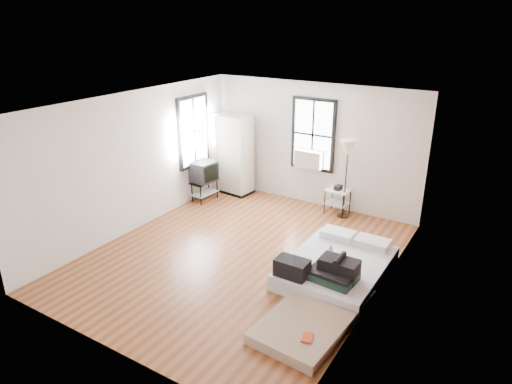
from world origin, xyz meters
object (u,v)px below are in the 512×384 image
Objects in this scene: mattress_main at (336,266)px; wardrobe at (233,155)px; floor_lamp at (348,151)px; side_table at (338,195)px; mattress_bare at (319,306)px; tv_stand at (204,173)px.

mattress_main is 1.08× the size of wardrobe.
mattress_main is 1.20× the size of floor_lamp.
side_table is at bearing 112.06° from mattress_main.
floor_lamp is (2.91, -0.00, 0.53)m from wardrobe.
mattress_main is 1.15m from mattress_bare.
side_table is 0.38× the size of floor_lamp.
side_table is 0.70× the size of tv_stand.
mattress_bare is 2.17× the size of tv_stand.
tv_stand is at bearing -100.61° from wardrobe.
floor_lamp is 3.37m from tv_stand.
side_table is at bearing 112.24° from mattress_bare.
tv_stand reaches higher than mattress_bare.
mattress_bare is 3.12× the size of side_table.
floor_lamp is at bearing 20.73° from tv_stand.
mattress_bare is 4.97m from tv_stand.
side_table is (2.73, 0.07, -0.51)m from wardrobe.
side_table is at bearing 7.45° from wardrobe.
mattress_bare is 3.77m from side_table.
floor_lamp is (-0.99, 3.50, 1.36)m from mattress_bare.
tv_stand reaches higher than side_table.
wardrobe is 1.11× the size of floor_lamp.
mattress_main is 4.47m from wardrobe.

